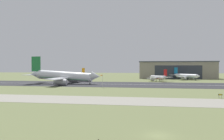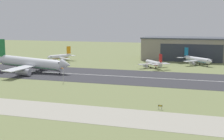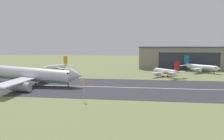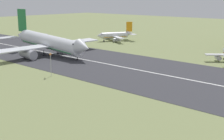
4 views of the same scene
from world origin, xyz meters
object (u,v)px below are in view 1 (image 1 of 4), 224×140
object	(u,v)px
airplane_parked_east	(186,76)
airplane_parked_west	(77,76)
airplane_landing	(64,76)
airplane_parked_far_east	(158,77)
windsock_pole	(101,76)
runway_sign	(220,95)

from	to	relation	value
airplane_parked_east	airplane_parked_west	bearing A→B (deg)	-174.88
airplane_landing	airplane_parked_east	bearing A→B (deg)	33.78
airplane_parked_east	airplane_parked_far_east	bearing A→B (deg)	-138.32
airplane_landing	airplane_parked_far_east	size ratio (longest dim) A/B	2.47
airplane_parked_west	windsock_pole	world-z (taller)	airplane_parked_west
airplane_parked_west	airplane_parked_east	size ratio (longest dim) A/B	0.94
airplane_parked_west	runway_sign	world-z (taller)	airplane_parked_west
airplane_landing	airplane_parked_west	world-z (taller)	airplane_landing
airplane_landing	airplane_parked_east	size ratio (longest dim) A/B	2.03
runway_sign	windsock_pole	bearing A→B (deg)	147.53
windsock_pole	runway_sign	bearing A→B (deg)	-32.47
airplane_parked_west	runway_sign	distance (m)	133.02
airplane_landing	airplane_parked_west	xyz separation A→B (m)	(-7.80, 48.92, -1.92)
airplane_parked_east	windsock_pole	bearing A→B (deg)	-126.16
airplane_parked_west	airplane_parked_east	xyz separation A→B (m)	(93.46, 8.37, 0.35)
windsock_pole	airplane_parked_far_east	bearing A→B (deg)	59.95
airplane_parked_west	airplane_parked_far_east	bearing A→B (deg)	-11.04
runway_sign	airplane_parked_east	bearing A→B (deg)	86.16
airplane_landing	airplane_parked_east	world-z (taller)	airplane_landing
airplane_parked_west	windsock_pole	bearing A→B (deg)	-62.46
airplane_landing	windsock_pole	xyz separation A→B (m)	(28.57, -20.82, 1.24)
airplane_landing	runway_sign	distance (m)	94.32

